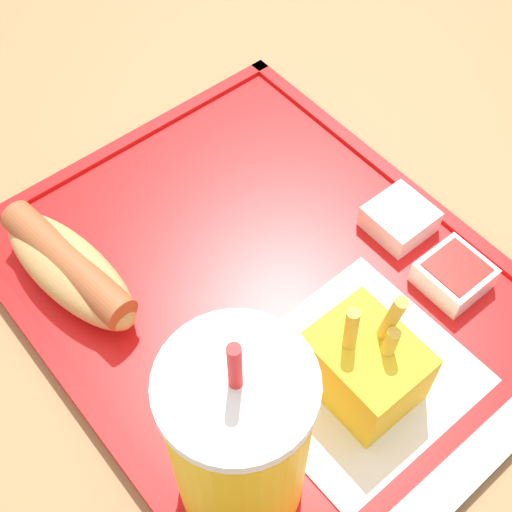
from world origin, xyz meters
The scene contains 8 objects.
dining_table centered at (0.00, 0.00, 0.36)m, with size 1.18×0.84×0.73m.
food_tray centered at (0.03, 0.03, 0.73)m, with size 0.38×0.33×0.01m.
paper_napkin centered at (-0.10, 0.03, 0.74)m, with size 0.18×0.15×0.00m.
soda_cup centered at (-0.09, 0.14, 0.82)m, with size 0.08×0.08×0.19m.
hot_dog_far centered at (0.12, 0.14, 0.76)m, with size 0.15×0.07×0.04m.
fries_carton centered at (-0.09, 0.03, 0.77)m, with size 0.07×0.06×0.10m.
sauce_cup_mayo centered at (-0.01, -0.09, 0.75)m, with size 0.05×0.05×0.02m.
sauce_cup_ketchup centered at (-0.07, -0.08, 0.75)m, with size 0.05×0.05×0.02m.
Camera 1 is at (-0.20, 0.22, 1.20)m, focal length 50.00 mm.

